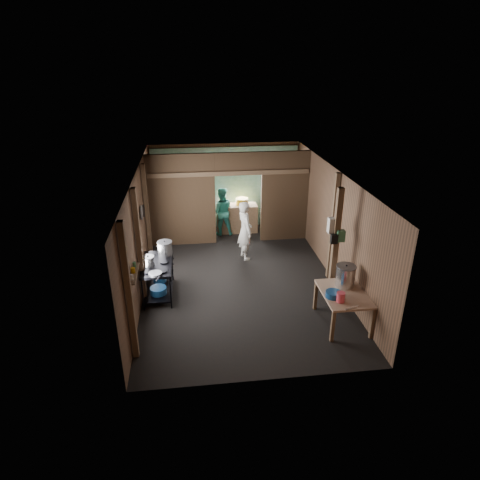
{
  "coord_description": "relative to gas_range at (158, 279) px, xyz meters",
  "views": [
    {
      "loc": [
        -1.06,
        -8.73,
        4.92
      ],
      "look_at": [
        0.0,
        -0.2,
        1.1
      ],
      "focal_mm": 30.81,
      "sensor_mm": 36.0,
      "label": 1
    }
  ],
  "objects": [
    {
      "name": "red_cup",
      "position": [
        1.89,
        3.47,
        0.53
      ],
      "size": [
        0.13,
        0.13,
        0.16
      ],
      "primitive_type": "cylinder",
      "color": "#B90030",
      "rests_on": "back_counter"
    },
    {
      "name": "wall_back",
      "position": [
        1.88,
        4.02,
        0.9
      ],
      "size": [
        4.5,
        0.0,
        2.6
      ],
      "primitive_type": "cube",
      "color": "brown",
      "rests_on": "ground"
    },
    {
      "name": "partition_right",
      "position": [
        3.46,
        2.72,
        0.9
      ],
      "size": [
        1.35,
        0.1,
        2.6
      ],
      "primitive_type": "cube",
      "color": "#493321",
      "rests_on": "floor"
    },
    {
      "name": "post_free",
      "position": [
        3.73,
        -0.78,
        0.9
      ],
      "size": [
        0.12,
        0.12,
        2.6
      ],
      "primitive_type": "cube",
      "color": "brown",
      "rests_on": "floor"
    },
    {
      "name": "bag_white",
      "position": [
        3.68,
        -0.7,
        1.38
      ],
      "size": [
        0.22,
        0.15,
        0.32
      ],
      "primitive_type": "cube",
      "color": "silver",
      "rests_on": "post_free"
    },
    {
      "name": "wash_basin",
      "position": [
        3.44,
        -1.68,
        0.36
      ],
      "size": [
        0.38,
        0.38,
        0.11
      ],
      "primitive_type": "cylinder",
      "rotation": [
        0.0,
        0.0,
        0.29
      ],
      "color": "navy",
      "rests_on": "prep_table"
    },
    {
      "name": "bag_black",
      "position": [
        3.66,
        -0.86,
        1.15
      ],
      "size": [
        0.14,
        0.1,
        0.2
      ],
      "primitive_type": "cube",
      "color": "black",
      "rests_on": "post_free"
    },
    {
      "name": "post_left_b",
      "position": [
        -0.3,
        -0.28,
        0.9
      ],
      "size": [
        0.1,
        0.12,
        2.6
      ],
      "primitive_type": "cube",
      "color": "brown",
      "rests_on": "floor"
    },
    {
      "name": "cook",
      "position": [
        2.17,
        1.62,
        0.39
      ],
      "size": [
        0.51,
        0.65,
        1.58
      ],
      "primitive_type": "imported",
      "rotation": [
        0.0,
        0.0,
        1.82
      ],
      "color": "silver",
      "rests_on": "floor"
    },
    {
      "name": "pink_bucket",
      "position": [
        3.52,
        -1.86,
        0.4
      ],
      "size": [
        0.17,
        0.17,
        0.19
      ],
      "primitive_type": "cylinder",
      "rotation": [
        0.0,
        0.0,
        0.09
      ],
      "color": "#E64456",
      "rests_on": "prep_table"
    },
    {
      "name": "pan_lid_small",
      "position": [
        -0.33,
        1.32,
        1.15
      ],
      "size": [
        0.03,
        0.3,
        0.3
      ],
      "primitive_type": "cylinder",
      "rotation": [
        0.0,
        1.57,
        0.0
      ],
      "color": "black",
      "rests_on": "wall_left"
    },
    {
      "name": "blue_tub_back",
      "position": [
        0.0,
        0.33,
        -0.18
      ],
      "size": [
        0.3,
        0.3,
        0.12
      ],
      "primitive_type": "cylinder",
      "color": "navy",
      "rests_on": "gas_range"
    },
    {
      "name": "prep_table",
      "position": [
        3.71,
        -1.56,
        -0.05
      ],
      "size": [
        0.86,
        1.18,
        0.7
      ],
      "primitive_type": null,
      "color": "tan",
      "rests_on": "floor"
    },
    {
      "name": "partition_header",
      "position": [
        2.13,
        2.72,
        1.9
      ],
      "size": [
        1.3,
        0.1,
        0.6
      ],
      "primitive_type": "cube",
      "color": "#493321",
      "rests_on": "wall_back"
    },
    {
      "name": "back_counter",
      "position": [
        2.18,
        3.47,
        0.03
      ],
      "size": [
        1.2,
        0.5,
        0.85
      ],
      "primitive_type": "cube",
      "color": "brown",
      "rests_on": "floor"
    },
    {
      "name": "floor",
      "position": [
        1.88,
        0.52,
        -0.4
      ],
      "size": [
        4.5,
        7.0,
        0.0
      ],
      "primitive_type": "cube",
      "color": "black",
      "rests_on": "ground"
    },
    {
      "name": "wall_shelf",
      "position": [
        -0.27,
        -1.58,
        1.0
      ],
      "size": [
        0.14,
        0.8,
        0.03
      ],
      "primitive_type": "cube",
      "color": "brown",
      "rests_on": "wall_left"
    },
    {
      "name": "yellow_tub",
      "position": [
        2.33,
        3.47,
        0.56
      ],
      "size": [
        0.37,
        0.37,
        0.21
      ],
      "primitive_type": "cylinder",
      "color": "#B7810F",
      "rests_on": "back_counter"
    },
    {
      "name": "stove_pot_med",
      "position": [
        -0.17,
        -0.08,
        0.49
      ],
      "size": [
        0.27,
        0.27,
        0.23
      ],
      "primitive_type": null,
      "rotation": [
        0.0,
        0.0,
        -0.0
      ],
      "color": "silver",
      "rests_on": "gas_range"
    },
    {
      "name": "post_right",
      "position": [
        4.06,
        0.32,
        0.9
      ],
      "size": [
        0.1,
        0.12,
        2.6
      ],
      "primitive_type": "cube",
      "color": "brown",
      "rests_on": "floor"
    },
    {
      "name": "stove_pot_large",
      "position": [
        0.17,
        0.41,
        0.55
      ],
      "size": [
        0.45,
        0.45,
        0.34
      ],
      "primitive_type": null,
      "rotation": [
        0.0,
        0.0,
        0.41
      ],
      "color": "silver",
      "rests_on": "gas_range"
    },
    {
      "name": "knife",
      "position": [
        3.66,
        -2.1,
        0.31
      ],
      "size": [
        0.29,
        0.13,
        0.01
      ],
      "primitive_type": "cube",
      "rotation": [
        0.0,
        0.0,
        0.34
      ],
      "color": "silver",
      "rests_on": "prep_table"
    },
    {
      "name": "jar_yellow",
      "position": [
        -0.27,
        -1.58,
        1.07
      ],
      "size": [
        0.08,
        0.08,
        0.1
      ],
      "primitive_type": "cylinder",
      "color": "#B7810F",
      "rests_on": "wall_shelf"
    },
    {
      "name": "post_left_c",
      "position": [
        -0.3,
        1.72,
        0.9
      ],
      "size": [
        0.1,
        0.12,
        2.6
      ],
      "primitive_type": "cube",
      "color": "brown",
      "rests_on": "floor"
    },
    {
      "name": "ceiling",
      "position": [
        1.88,
        0.52,
        2.2
      ],
      "size": [
        4.5,
        7.0,
        0.0
      ],
      "primitive_type": "cube",
      "color": "#39332E",
      "rests_on": "ground"
    },
    {
      "name": "bag_green",
      "position": [
        3.8,
        -0.84,
        1.2
      ],
      "size": [
        0.16,
        0.12,
        0.24
      ],
      "primitive_type": "cube",
      "color": "#36724C",
      "rests_on": "post_free"
    },
    {
      "name": "turquoise_panel",
      "position": [
        1.88,
        3.96,
        0.85
      ],
      "size": [
        4.4,
        0.06,
        2.5
      ],
      "primitive_type": "cube",
      "color": "#90C7C9",
      "rests_on": "wall_back"
    },
    {
      "name": "wall_left",
      "position": [
        -0.37,
        0.52,
        0.9
      ],
      "size": [
        0.0,
        7.0,
        2.6
      ],
      "primitive_type": "cube",
      "color": "brown",
      "rests_on": "ground"
    },
    {
      "name": "frying_pan",
      "position": [
        0.0,
        -0.53,
        0.42
      ],
      "size": [
        0.4,
        0.55,
        0.07
      ],
      "primitive_type": null,
      "rotation": [
        0.0,
        0.0,
        -0.27
      ],
      "color": "slate",
      "rests_on": "gas_range"
    },
    {
      "name": "wall_clock",
      "position": [
        2.13,
        3.92,
        1.5
      ],
      "size": [
        0.2,
        0.03,
        0.2
      ],
      "primitive_type": "cylinder",
      "rotation": [
        1.57,
        0.0,
        0.0
      ],
      "color": "silver",
      "rests_on": "wall_back"
    },
    {
      "name": "post_left_a",
      "position": [
        -0.3,
        -2.08,
        0.9
      ],
      "size": [
        0.1,
        0.12,
        2.6
      ],
      "primitive_type": "cube",
      "color": "brown",
      "rests_on": "floor"
    },
    {
      "name": "gas_range",
      "position": [
        0.0,
        0.0,
        0.0
      ],
      "size": [
        0.69,
        1.34,
        0.79
      ],
      "primitive_type": null,
      "color": "black",
      "rests_on": "floor"
    },
    {
      "name": "pan_lid_big",
      "position": [
        -0.33,
        0.92,
        1.25
      ],
      "size": [
        0.03,
        0.34,
        0.34
      ],
      "primitive_type": "cylinder",
      "rotation": [
        0.0,
        1.57,
        0.0
      ],
      "color": "slate",
      "rests_on": "wall_left"
    },
    {
      "name": "cross_beam",
      "position": [
        1.88,
        2.67,
        1.65
      ],
      "size": [
        4.4,
        0.12,
        0.12
      ],
      "primitive_type": "cube",
      "color": "brown",
      "rests_on": "wall_left"
    },
    {
      "name": "worker_back",
      "position": [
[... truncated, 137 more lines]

